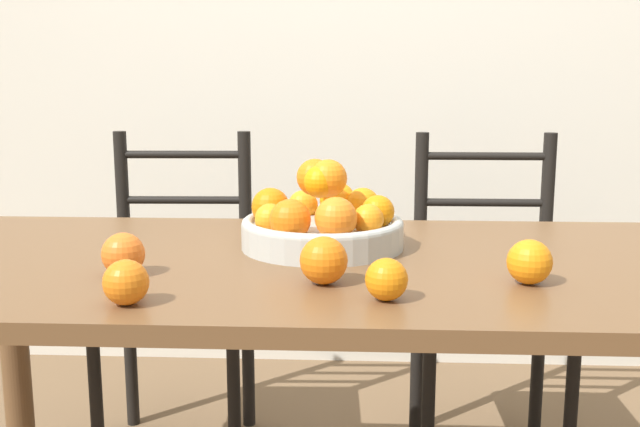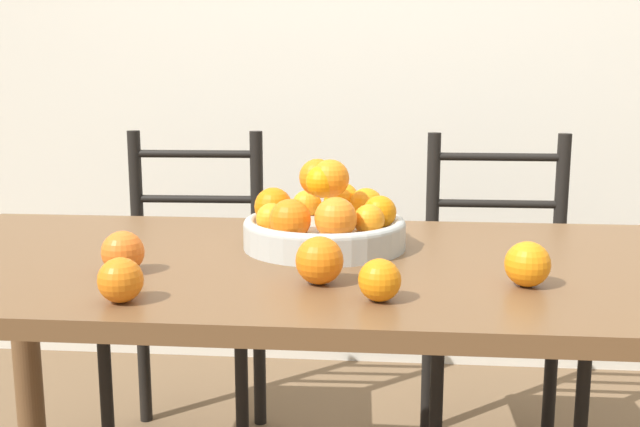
{
  "view_description": "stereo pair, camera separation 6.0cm",
  "coord_description": "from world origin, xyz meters",
  "px_view_note": "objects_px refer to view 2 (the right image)",
  "views": [
    {
      "loc": [
        -0.02,
        -1.42,
        1.13
      ],
      "look_at": [
        -0.09,
        -0.0,
        0.86
      ],
      "focal_mm": 42.0,
      "sensor_mm": 36.0,
      "label": 1
    },
    {
      "loc": [
        0.04,
        -1.42,
        1.13
      ],
      "look_at": [
        -0.09,
        -0.0,
        0.86
      ],
      "focal_mm": 42.0,
      "sensor_mm": 36.0,
      "label": 2
    }
  ],
  "objects_px": {
    "orange_loose_1": "(123,252)",
    "chair_right": "(499,308)",
    "chair_left": "(189,299)",
    "orange_loose_4": "(319,260)",
    "fruit_bowl": "(324,221)",
    "orange_loose_2": "(120,280)",
    "orange_loose_3": "(380,280)",
    "orange_loose_0": "(528,264)"
  },
  "relations": [
    {
      "from": "orange_loose_1",
      "to": "chair_right",
      "type": "relative_size",
      "value": 0.08
    },
    {
      "from": "orange_loose_2",
      "to": "fruit_bowl",
      "type": "bearing_deg",
      "value": 54.61
    },
    {
      "from": "orange_loose_1",
      "to": "orange_loose_2",
      "type": "bearing_deg",
      "value": -71.35
    },
    {
      "from": "orange_loose_4",
      "to": "chair_left",
      "type": "xyz_separation_m",
      "value": [
        -0.47,
        0.87,
        -0.35
      ]
    },
    {
      "from": "orange_loose_2",
      "to": "orange_loose_4",
      "type": "height_order",
      "value": "orange_loose_4"
    },
    {
      "from": "chair_left",
      "to": "orange_loose_3",
      "type": "bearing_deg",
      "value": -61.07
    },
    {
      "from": "chair_left",
      "to": "chair_right",
      "type": "height_order",
      "value": "same"
    },
    {
      "from": "orange_loose_3",
      "to": "orange_loose_1",
      "type": "bearing_deg",
      "value": 164.61
    },
    {
      "from": "fruit_bowl",
      "to": "orange_loose_0",
      "type": "xyz_separation_m",
      "value": [
        0.37,
        -0.26,
        -0.02
      ]
    },
    {
      "from": "fruit_bowl",
      "to": "chair_left",
      "type": "height_order",
      "value": "same"
    },
    {
      "from": "orange_loose_4",
      "to": "fruit_bowl",
      "type": "bearing_deg",
      "value": 93.24
    },
    {
      "from": "orange_loose_1",
      "to": "orange_loose_2",
      "type": "height_order",
      "value": "orange_loose_1"
    },
    {
      "from": "orange_loose_2",
      "to": "orange_loose_3",
      "type": "relative_size",
      "value": 1.05
    },
    {
      "from": "orange_loose_4",
      "to": "chair_right",
      "type": "relative_size",
      "value": 0.09
    },
    {
      "from": "orange_loose_1",
      "to": "orange_loose_2",
      "type": "relative_size",
      "value": 1.07
    },
    {
      "from": "orange_loose_2",
      "to": "chair_right",
      "type": "bearing_deg",
      "value": 53.31
    },
    {
      "from": "orange_loose_1",
      "to": "chair_right",
      "type": "bearing_deg",
      "value": 45.85
    },
    {
      "from": "orange_loose_2",
      "to": "orange_loose_0",
      "type": "bearing_deg",
      "value": 12.94
    },
    {
      "from": "fruit_bowl",
      "to": "orange_loose_4",
      "type": "height_order",
      "value": "fruit_bowl"
    },
    {
      "from": "orange_loose_0",
      "to": "orange_loose_4",
      "type": "relative_size",
      "value": 0.94
    },
    {
      "from": "orange_loose_2",
      "to": "chair_left",
      "type": "relative_size",
      "value": 0.08
    },
    {
      "from": "orange_loose_1",
      "to": "chair_left",
      "type": "distance_m",
      "value": 0.91
    },
    {
      "from": "fruit_bowl",
      "to": "orange_loose_4",
      "type": "relative_size",
      "value": 4.04
    },
    {
      "from": "orange_loose_3",
      "to": "orange_loose_4",
      "type": "relative_size",
      "value": 0.83
    },
    {
      "from": "orange_loose_3",
      "to": "orange_loose_2",
      "type": "bearing_deg",
      "value": -173.88
    },
    {
      "from": "orange_loose_3",
      "to": "chair_left",
      "type": "distance_m",
      "value": 1.17
    },
    {
      "from": "orange_loose_3",
      "to": "chair_left",
      "type": "bearing_deg",
      "value": 121.13
    },
    {
      "from": "fruit_bowl",
      "to": "chair_left",
      "type": "distance_m",
      "value": 0.84
    },
    {
      "from": "orange_loose_0",
      "to": "orange_loose_2",
      "type": "xyz_separation_m",
      "value": [
        -0.66,
        -0.15,
        -0.0
      ]
    },
    {
      "from": "orange_loose_1",
      "to": "chair_left",
      "type": "relative_size",
      "value": 0.08
    },
    {
      "from": "orange_loose_4",
      "to": "chair_left",
      "type": "distance_m",
      "value": 1.05
    },
    {
      "from": "orange_loose_3",
      "to": "chair_right",
      "type": "xyz_separation_m",
      "value": [
        0.34,
        0.96,
        -0.34
      ]
    },
    {
      "from": "orange_loose_1",
      "to": "chair_right",
      "type": "distance_m",
      "value": 1.21
    },
    {
      "from": "orange_loose_0",
      "to": "chair_left",
      "type": "height_order",
      "value": "chair_left"
    },
    {
      "from": "orange_loose_0",
      "to": "chair_right",
      "type": "distance_m",
      "value": 0.92
    },
    {
      "from": "orange_loose_2",
      "to": "orange_loose_3",
      "type": "xyz_separation_m",
      "value": [
        0.41,
        0.04,
        -0.0
      ]
    },
    {
      "from": "orange_loose_4",
      "to": "chair_right",
      "type": "height_order",
      "value": "chair_right"
    },
    {
      "from": "orange_loose_4",
      "to": "chair_left",
      "type": "relative_size",
      "value": 0.09
    },
    {
      "from": "orange_loose_1",
      "to": "orange_loose_2",
      "type": "xyz_separation_m",
      "value": [
        0.06,
        -0.17,
        -0.0
      ]
    },
    {
      "from": "orange_loose_2",
      "to": "orange_loose_3",
      "type": "height_order",
      "value": "orange_loose_2"
    },
    {
      "from": "orange_loose_0",
      "to": "orange_loose_4",
      "type": "distance_m",
      "value": 0.36
    },
    {
      "from": "orange_loose_3",
      "to": "orange_loose_4",
      "type": "height_order",
      "value": "orange_loose_4"
    }
  ]
}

